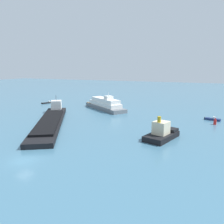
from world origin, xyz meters
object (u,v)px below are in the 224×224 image
(cargo_barge, at_px, (51,120))
(white_riverboat, at_px, (105,104))
(channel_buoy_red, at_px, (215,121))
(tugboat, at_px, (162,133))
(small_motorboat, at_px, (213,119))
(fishing_skiff, at_px, (48,103))

(cargo_barge, distance_m, white_riverboat, 24.61)
(white_riverboat, distance_m, channel_buoy_red, 36.12)
(tugboat, height_order, small_motorboat, tugboat)
(white_riverboat, distance_m, small_motorboat, 34.80)
(small_motorboat, bearing_deg, tugboat, -112.80)
(cargo_barge, distance_m, channel_buoy_red, 42.47)
(cargo_barge, relative_size, channel_buoy_red, 17.94)
(white_riverboat, xyz_separation_m, fishing_skiff, (-26.94, 2.49, -1.44))
(white_riverboat, bearing_deg, cargo_barge, -99.25)
(white_riverboat, bearing_deg, channel_buoy_red, -12.63)
(tugboat, distance_m, channel_buoy_red, 19.96)
(fishing_skiff, relative_size, channel_buoy_red, 3.01)
(tugboat, relative_size, fishing_skiff, 1.63)
(tugboat, distance_m, fishing_skiff, 59.11)
(white_riverboat, distance_m, fishing_skiff, 27.09)
(white_riverboat, xyz_separation_m, tugboat, (25.28, -25.19, -0.42))
(cargo_barge, xyz_separation_m, small_motorboat, (38.60, 21.37, -0.55))
(white_riverboat, bearing_deg, tugboat, -44.90)
(cargo_barge, height_order, fishing_skiff, cargo_barge)
(small_motorboat, distance_m, channel_buoy_red, 5.04)
(tugboat, relative_size, small_motorboat, 2.15)
(small_motorboat, height_order, channel_buoy_red, channel_buoy_red)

